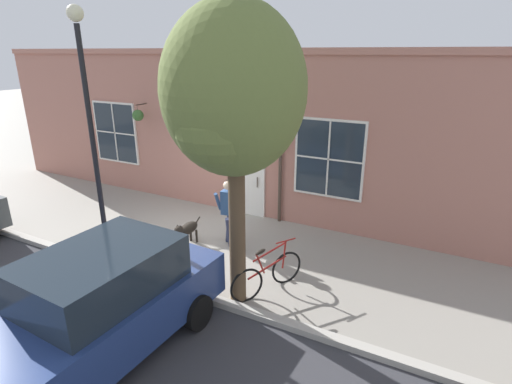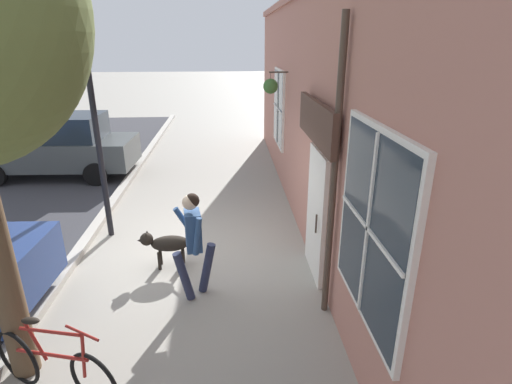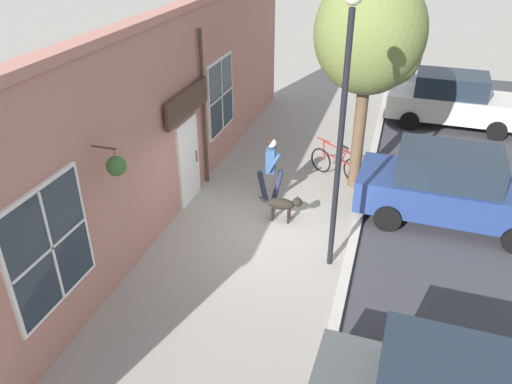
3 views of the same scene
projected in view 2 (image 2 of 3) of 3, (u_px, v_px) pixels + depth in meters
ground_plane at (189, 252)px, 7.37m from camera, size 90.00×90.00×0.00m
storefront_facade at (321, 127)px, 6.71m from camera, size 0.95×18.00×4.60m
pedestrian_walking at (193, 236)px, 5.80m from camera, size 0.64×0.55×1.67m
dog_on_leash at (166, 243)px, 6.76m from camera, size 1.05×0.32×0.68m
leaning_bicycle at (54, 366)px, 4.31m from camera, size 1.58×0.80×1.00m
parked_car_nearest_curb at (58, 146)px, 11.24m from camera, size 4.37×2.07×1.75m
street_lamp at (85, 54)px, 6.81m from camera, size 0.32×0.32×5.36m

